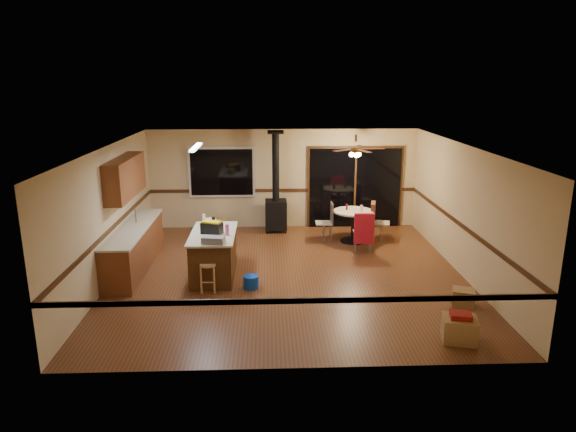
{
  "coord_description": "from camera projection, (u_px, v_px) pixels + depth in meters",
  "views": [
    {
      "loc": [
        -0.4,
        -9.76,
        3.86
      ],
      "look_at": [
        0.0,
        0.3,
        1.15
      ],
      "focal_mm": 32.0,
      "sensor_mm": 36.0,
      "label": 1
    }
  ],
  "objects": [
    {
      "name": "upper_cabinets",
      "position": [
        125.0,
        177.0,
        10.49
      ],
      "size": [
        0.35,
        2.0,
        0.8
      ],
      "primitive_type": "cube",
      "color": "brown",
      "rests_on": "ground"
    },
    {
      "name": "lower_cabinets",
      "position": [
        134.0,
        248.0,
        10.69
      ],
      "size": [
        0.6,
        3.0,
        0.86
      ],
      "primitive_type": "cube",
      "color": "brown",
      "rests_on": "ground"
    },
    {
      "name": "ceiling",
      "position": [
        289.0,
        147.0,
        9.76
      ],
      "size": [
        7.0,
        7.0,
        0.0
      ],
      "primitive_type": "plane",
      "rotation": [
        3.14,
        0.0,
        0.0
      ],
      "color": "silver",
      "rests_on": "ground"
    },
    {
      "name": "window",
      "position": [
        222.0,
        172.0,
        13.32
      ],
      "size": [
        1.72,
        0.1,
        1.32
      ],
      "primitive_type": "cube",
      "color": "black",
      "rests_on": "ground"
    },
    {
      "name": "chair_near",
      "position": [
        364.0,
        228.0,
        11.53
      ],
      "size": [
        0.44,
        0.47,
        0.7
      ],
      "color": "tan",
      "rests_on": "ground"
    },
    {
      "name": "box_under_window",
      "position": [
        220.0,
        225.0,
        13.32
      ],
      "size": [
        0.46,
        0.38,
        0.35
      ],
      "primitive_type": "cube",
      "rotation": [
        0.0,
        0.0,
        -0.05
      ],
      "color": "#9E7946",
      "rests_on": "floor"
    },
    {
      "name": "bottle_pink",
      "position": [
        227.0,
        230.0,
        9.98
      ],
      "size": [
        0.08,
        0.08,
        0.22
      ],
      "primitive_type": "cylinder",
      "rotation": [
        0.0,
        0.0,
        -0.09
      ],
      "color": "#D84C8C",
      "rests_on": "kitchen_island"
    },
    {
      "name": "fluorescent_strip",
      "position": [
        196.0,
        147.0,
        9.99
      ],
      "size": [
        0.1,
        1.2,
        0.04
      ],
      "primitive_type": "cube",
      "color": "white",
      "rests_on": "ceiling"
    },
    {
      "name": "toolbox_black",
      "position": [
        212.0,
        228.0,
        10.07
      ],
      "size": [
        0.45,
        0.34,
        0.22
      ],
      "primitive_type": "cube",
      "rotation": [
        0.0,
        0.0,
        -0.36
      ],
      "color": "black",
      "rests_on": "kitchen_island"
    },
    {
      "name": "chair_left",
      "position": [
        328.0,
        217.0,
        12.46
      ],
      "size": [
        0.41,
        0.4,
        0.51
      ],
      "color": "tan",
      "rests_on": "ground"
    },
    {
      "name": "wall_left",
      "position": [
        109.0,
        214.0,
        9.97
      ],
      "size": [
        0.0,
        7.0,
        7.0
      ],
      "primitive_type": "plane",
      "rotation": [
        1.57,
        0.0,
        1.57
      ],
      "color": "tan",
      "rests_on": "ground"
    },
    {
      "name": "chair_rail",
      "position": [
        289.0,
        227.0,
        10.18
      ],
      "size": [
        7.0,
        7.0,
        0.08
      ],
      "primitive_type": null,
      "color": "#3B210E",
      "rests_on": "ground"
    },
    {
      "name": "bar_stool",
      "position": [
        208.0,
        277.0,
        9.55
      ],
      "size": [
        0.38,
        0.38,
        0.55
      ],
      "primitive_type": "cylinder",
      "rotation": [
        0.0,
        0.0,
        -0.34
      ],
      "color": "tan",
      "rests_on": "floor"
    },
    {
      "name": "wall_front",
      "position": [
        300.0,
        280.0,
        6.72
      ],
      "size": [
        7.0,
        0.0,
        7.0
      ],
      "primitive_type": "plane",
      "rotation": [
        -1.57,
        0.0,
        0.0
      ],
      "color": "tan",
      "rests_on": "ground"
    },
    {
      "name": "blue_bucket",
      "position": [
        251.0,
        282.0,
        9.73
      ],
      "size": [
        0.37,
        0.37,
        0.24
      ],
      "primitive_type": "cylinder",
      "rotation": [
        0.0,
        0.0,
        -0.31
      ],
      "color": "#0D40B8",
      "rests_on": "floor"
    },
    {
      "name": "ceiling_fan",
      "position": [
        356.0,
        151.0,
        11.96
      ],
      "size": [
        0.24,
        0.24,
        0.55
      ],
      "color": "brown",
      "rests_on": "ceiling"
    },
    {
      "name": "kitchen_island",
      "position": [
        214.0,
        254.0,
        10.26
      ],
      "size": [
        0.88,
        1.68,
        0.9
      ],
      "color": "#452911",
      "rests_on": "ground"
    },
    {
      "name": "wood_stove",
      "position": [
        276.0,
        204.0,
        13.18
      ],
      "size": [
        0.55,
        0.5,
        2.52
      ],
      "color": "black",
      "rests_on": "ground"
    },
    {
      "name": "glass_cream",
      "position": [
        361.0,
        208.0,
        12.27
      ],
      "size": [
        0.08,
        0.08,
        0.15
      ],
      "primitive_type": "cylinder",
      "rotation": [
        0.0,
        0.0,
        -0.41
      ],
      "color": "beige",
      "rests_on": "dining_table"
    },
    {
      "name": "glass_red",
      "position": [
        347.0,
        207.0,
        12.41
      ],
      "size": [
        0.07,
        0.07,
        0.14
      ],
      "primitive_type": "cylinder",
      "rotation": [
        0.0,
        0.0,
        -0.28
      ],
      "color": "#590C14",
      "rests_on": "dining_table"
    },
    {
      "name": "countertop",
      "position": [
        133.0,
        228.0,
        10.57
      ],
      "size": [
        0.64,
        3.04,
        0.04
      ],
      "primitive_type": "cube",
      "color": "beige",
      "rests_on": "lower_cabinets"
    },
    {
      "name": "box_corner_b",
      "position": [
        463.0,
        298.0,
        8.96
      ],
      "size": [
        0.46,
        0.43,
        0.3
      ],
      "primitive_type": "cube",
      "rotation": [
        0.0,
        0.0,
        -0.35
      ],
      "color": "#9E7946",
      "rests_on": "floor"
    },
    {
      "name": "bottle_white",
      "position": [
        204.0,
        219.0,
        10.81
      ],
      "size": [
        0.08,
        0.08,
        0.2
      ],
      "primitive_type": "cylinder",
      "rotation": [
        0.0,
        0.0,
        0.26
      ],
      "color": "white",
      "rests_on": "kitchen_island"
    },
    {
      "name": "dining_table",
      "position": [
        353.0,
        220.0,
        12.4
      ],
      "size": [
        0.96,
        0.96,
        0.78
      ],
      "color": "black",
      "rests_on": "ground"
    },
    {
      "name": "bottle_dark",
      "position": [
        213.0,
        223.0,
        10.39
      ],
      "size": [
        0.07,
        0.07,
        0.25
      ],
      "primitive_type": "cylinder",
      "rotation": [
        0.0,
        0.0,
        0.04
      ],
      "color": "black",
      "rests_on": "kitchen_island"
    },
    {
      "name": "chair_right",
      "position": [
        374.0,
        217.0,
        12.49
      ],
      "size": [
        0.54,
        0.52,
        0.7
      ],
      "color": "tan",
      "rests_on": "ground"
    },
    {
      "name": "wall_right",
      "position": [
        464.0,
        211.0,
        10.24
      ],
      "size": [
        0.0,
        7.0,
        7.0
      ],
      "primitive_type": "plane",
      "rotation": [
        1.57,
        0.0,
        -1.57
      ],
      "color": "tan",
      "rests_on": "ground"
    },
    {
      "name": "box_small_red",
      "position": [
        461.0,
        315.0,
        7.69
      ],
      "size": [
        0.36,
        0.32,
        0.08
      ],
      "primitive_type": "cube",
      "rotation": [
        0.0,
        0.0,
        -0.22
      ],
      "color": "maroon",
      "rests_on": "box_corner_a"
    },
    {
      "name": "sliding_door",
      "position": [
        355.0,
        188.0,
        13.57
      ],
      "size": [
        2.52,
        0.1,
        2.1
      ],
      "primitive_type": "cube",
      "color": "black",
      "rests_on": "ground"
    },
    {
      "name": "box_corner_a",
      "position": [
        460.0,
        329.0,
        7.75
      ],
      "size": [
        0.58,
        0.52,
        0.38
      ],
      "primitive_type": "cube",
      "rotation": [
        0.0,
        0.0,
        -0.22
      ],
      "color": "#9E7946",
      "rests_on": "floor"
    },
    {
      "name": "toolbox_yellow_lid",
      "position": [
        212.0,
        222.0,
        10.04
      ],
      "size": [
        0.41,
        0.31,
        0.03
      ],
      "primitive_type": "cube",
      "rotation": [
        0.0,
        0.0,
        -0.36
      ],
      "color": "gold",
      "rests_on": "toolbox_black"
    },
    {
      "name": "box_on_island",
      "position": [
        211.0,
        223.0,
        10.49
      ],
      "size": [
        0.28,
        0.32,
        0.18
      ],
      "primitive_type": "cube",
      "rotation": [
        0.0,
        0.0,
        0.38
      ],
      "color": "#9E7946",
      "rests_on": "kitchen_island"
    },
    {
      "name": "wall_back",
      "position": [
        283.0,
        179.0,
        13.48
      ],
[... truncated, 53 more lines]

